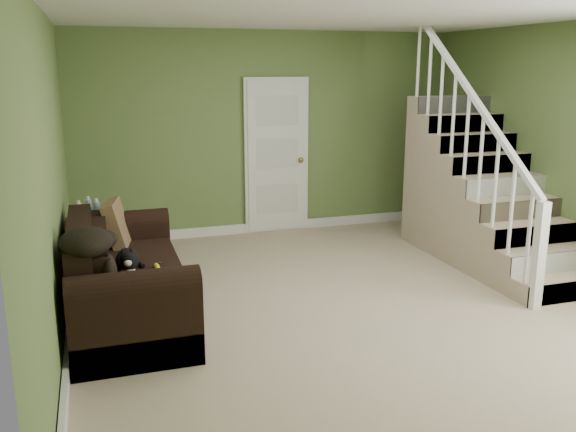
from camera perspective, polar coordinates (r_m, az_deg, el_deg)
floor at (r=5.76m, az=5.83°, el=-8.15°), size 5.00×5.50×0.01m
ceiling at (r=5.37m, az=6.54°, el=18.57°), size 5.00×5.50×0.01m
wall_back at (r=7.98m, az=-1.87°, el=7.71°), size 5.00×0.04×2.60m
wall_left at (r=4.97m, az=-21.29°, el=3.05°), size 0.04×5.50×2.60m
baseboard_back at (r=8.18m, az=-1.74°, el=-0.98°), size 5.00×0.04×0.12m
baseboard_left at (r=5.32m, az=-19.79°, el=-10.15°), size 0.04×5.50×0.12m
baseboard_right at (r=7.05m, az=24.65°, el=-4.70°), size 0.04×5.50×0.12m
door at (r=8.01m, az=-1.07°, el=5.61°), size 0.86×0.12×2.02m
staircase at (r=7.34m, az=17.32°, el=1.33°), size 1.00×2.51×2.82m
sofa at (r=5.51m, az=-15.21°, el=-5.98°), size 0.94×2.18×0.86m
side_table at (r=6.42m, az=-17.87°, el=-3.26°), size 0.63×0.63×0.89m
cat at (r=5.31m, az=-14.76°, el=-4.01°), size 0.24×0.52×0.25m
banana at (r=5.32m, az=-12.17°, el=-4.65°), size 0.05×0.17×0.05m
throw_pillow at (r=6.13m, az=-15.69°, el=-0.82°), size 0.31×0.51×0.49m
throw_blanket at (r=4.72m, az=-18.41°, el=-2.33°), size 0.52×0.60×0.21m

